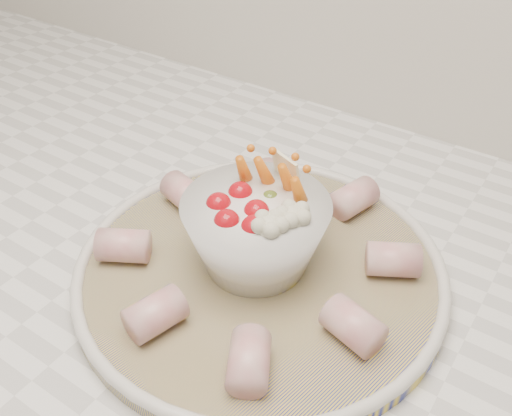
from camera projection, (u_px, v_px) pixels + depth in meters
The scene contains 3 objects.
serving_platter at pixel (260, 268), 0.56m from camera, with size 0.42×0.42×0.02m.
veggie_bowl at pixel (257, 231), 0.54m from camera, with size 0.14×0.14×0.11m.
cured_meat_rolls at pixel (260, 252), 0.55m from camera, with size 0.29×0.30×0.03m.
Camera 1 is at (0.37, 1.06, 1.32)m, focal length 40.00 mm.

